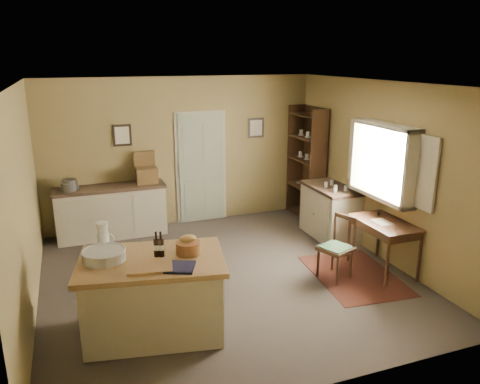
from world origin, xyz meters
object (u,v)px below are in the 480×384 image
object	(u,v)px
right_cabinet	(330,211)
desk_chair	(336,249)
sideboard	(112,210)
work_island	(153,294)
shelving_unit	(309,163)
writing_desk	(384,228)

from	to	relation	value
right_cabinet	desk_chair	bearing A→B (deg)	-117.95
sideboard	desk_chair	world-z (taller)	sideboard
work_island	shelving_unit	world-z (taller)	shelving_unit
writing_desk	desk_chair	size ratio (longest dim) A/B	1.14
work_island	desk_chair	bearing A→B (deg)	20.67
desk_chair	right_cabinet	bearing A→B (deg)	40.08
sideboard	writing_desk	distance (m)	4.51
shelving_unit	writing_desk	bearing A→B (deg)	-93.44
work_island	right_cabinet	xyz separation A→B (m)	(3.41, 1.90, -0.02)
desk_chair	sideboard	bearing A→B (deg)	113.53
writing_desk	shelving_unit	world-z (taller)	shelving_unit
work_island	writing_desk	distance (m)	3.44
writing_desk	desk_chair	distance (m)	0.79
desk_chair	right_cabinet	xyz separation A→B (m)	(0.75, 1.42, 0.02)
sideboard	writing_desk	bearing A→B (deg)	-38.20
writing_desk	sideboard	bearing A→B (deg)	141.80
writing_desk	shelving_unit	xyz separation A→B (m)	(0.16, 2.59, 0.39)
work_island	sideboard	xyz separation A→B (m)	(-0.14, 3.21, -0.00)
sideboard	right_cabinet	world-z (taller)	sideboard
desk_chair	shelving_unit	bearing A→B (deg)	48.29
sideboard	right_cabinet	xyz separation A→B (m)	(3.54, -1.32, -0.02)
right_cabinet	shelving_unit	distance (m)	1.28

